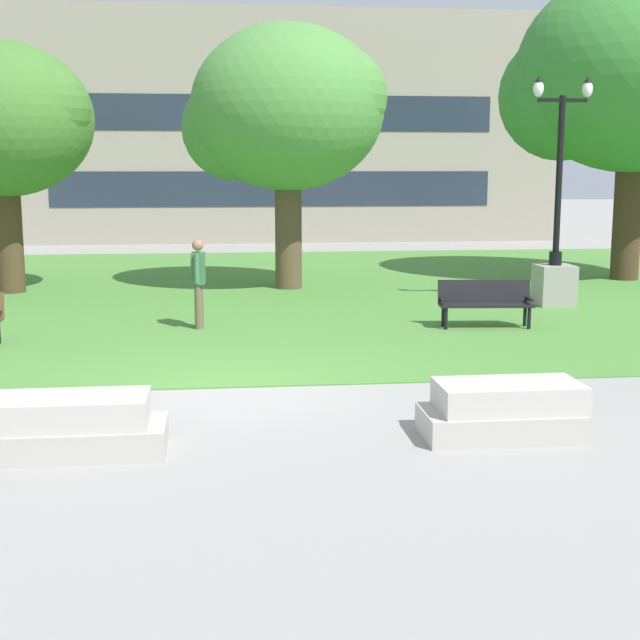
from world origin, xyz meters
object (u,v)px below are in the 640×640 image
at_px(lamp_post_center, 555,260).
at_px(person_bystander_near_lawn, 198,278).
at_px(concrete_block_center, 78,426).
at_px(concrete_block_left, 504,411).
at_px(park_bench_near_left, 485,300).

height_order(lamp_post_center, person_bystander_near_lawn, lamp_post_center).
distance_m(concrete_block_center, concrete_block_left, 4.81).
bearing_deg(lamp_post_center, person_bystander_near_lawn, -165.58).
xyz_separation_m(park_bench_near_left, person_bystander_near_lawn, (-5.51, 0.49, 0.44)).
xyz_separation_m(concrete_block_left, park_bench_near_left, (1.87, 6.90, 0.23)).
distance_m(concrete_block_left, person_bystander_near_lawn, 8.27).
bearing_deg(person_bystander_near_lawn, concrete_block_center, -98.88).
relative_size(concrete_block_center, park_bench_near_left, 1.00).
relative_size(concrete_block_center, person_bystander_near_lawn, 1.08).
distance_m(concrete_block_center, person_bystander_near_lawn, 7.58).
height_order(park_bench_near_left, lamp_post_center, lamp_post_center).
distance_m(park_bench_near_left, person_bystander_near_lawn, 5.55).
distance_m(concrete_block_center, park_bench_near_left, 9.65).
bearing_deg(concrete_block_center, concrete_block_left, 0.79).
bearing_deg(concrete_block_left, lamp_post_center, 65.85).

